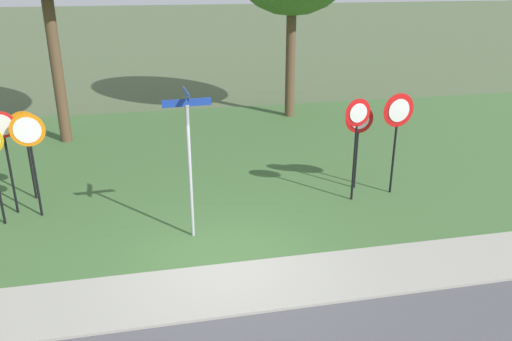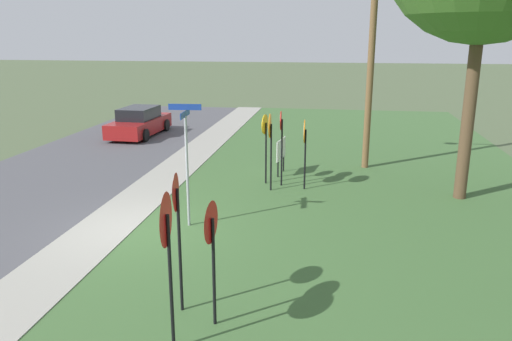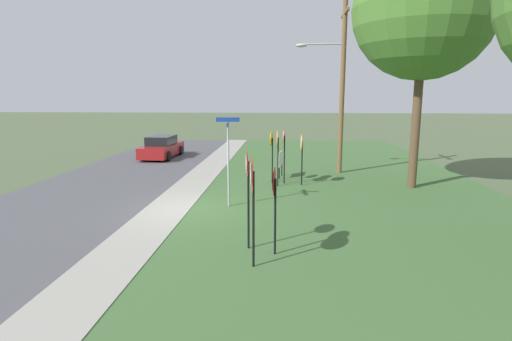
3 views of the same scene
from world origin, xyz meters
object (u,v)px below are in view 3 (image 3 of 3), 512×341
stop_sign_far_center (284,145)px  oak_tree_left (424,8)px  notice_board (281,160)px  yield_sign_near_right (274,190)px  street_name_post (228,154)px  yield_sign_far_left (252,185)px  utility_pole (339,77)px  parked_hatchback_near (162,148)px  yield_sign_near_left (247,177)px  stop_sign_near_right (277,146)px  stop_sign_far_left (302,149)px  stop_sign_near_left (272,146)px

stop_sign_far_center → oak_tree_left: bearing=82.4°
notice_board → oak_tree_left: (1.78, 5.63, 6.45)m
yield_sign_near_right → street_name_post: size_ratio=0.70×
yield_sign_far_left → oak_tree_left: 11.89m
yield_sign_far_left → street_name_post: 5.28m
utility_pole → parked_hatchback_near: 12.16m
yield_sign_near_right → street_name_post: (-4.35, -1.70, 0.23)m
street_name_post → utility_pole: utility_pole is taller
yield_sign_near_right → oak_tree_left: oak_tree_left is taller
yield_sign_far_left → notice_board: yield_sign_far_left is taller
stop_sign_far_center → notice_board: stop_sign_far_center is taller
street_name_post → parked_hatchback_near: 12.79m
utility_pole → yield_sign_near_left: bearing=-18.6°
stop_sign_near_right → oak_tree_left: size_ratio=0.24×
oak_tree_left → notice_board: bearing=-107.5°
yield_sign_far_left → notice_board: bearing=170.4°
oak_tree_left → parked_hatchback_near: oak_tree_left is taller
utility_pole → street_name_post: bearing=-34.6°
stop_sign_far_left → notice_board: stop_sign_far_left is taller
notice_board → oak_tree_left: bearing=81.0°
stop_sign_near_left → stop_sign_far_center: stop_sign_far_center is taller
stop_sign_near_right → yield_sign_near_right: bearing=-1.5°
stop_sign_near_left → yield_sign_near_right: size_ratio=1.04×
notice_board → parked_hatchback_near: 9.75m
stop_sign_near_left → yield_sign_near_right: bearing=11.3°
yield_sign_near_left → oak_tree_left: size_ratio=0.25×
stop_sign_far_left → yield_sign_near_right: stop_sign_far_left is taller
stop_sign_far_center → parked_hatchback_near: size_ratio=0.56×
yield_sign_far_left → utility_pole: size_ratio=0.29×
yield_sign_far_left → stop_sign_far_center: bearing=169.0°
stop_sign_near_right → street_name_post: bearing=-28.3°
stop_sign_far_left → stop_sign_near_left: bearing=-110.4°
yield_sign_near_right → parked_hatchback_near: (-15.67, -7.54, -1.02)m
stop_sign_far_left → parked_hatchback_near: 11.54m
stop_sign_near_left → stop_sign_far_center: bearing=82.5°
yield_sign_near_left → yield_sign_far_left: bearing=1.4°
utility_pole → notice_board: 5.04m
utility_pole → stop_sign_near_left: bearing=-50.6°
yield_sign_near_left → notice_board: yield_sign_near_left is taller
yield_sign_far_left → notice_board: size_ratio=2.05×
yield_sign_near_left → oak_tree_left: (-7.48, 6.41, 5.40)m
stop_sign_far_center → notice_board: bearing=-177.1°
stop_sign_near_left → yield_sign_near_right: stop_sign_near_left is taller
stop_sign_near_right → yield_sign_near_left: (7.33, -0.64, 0.11)m
stop_sign_near_right → parked_hatchback_near: size_ratio=0.56×
stop_sign_near_left → notice_board: (-1.19, 0.39, -0.81)m
yield_sign_near_left → yield_sign_far_left: yield_sign_far_left is taller
street_name_post → stop_sign_far_left: bearing=139.5°
stop_sign_near_right → yield_sign_far_left: size_ratio=0.95×
notice_board → stop_sign_far_left: bearing=37.7°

